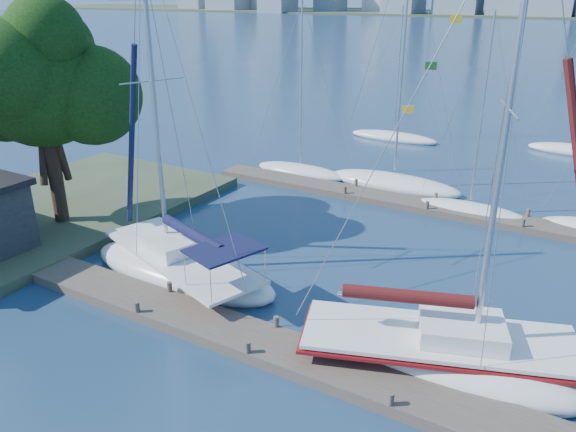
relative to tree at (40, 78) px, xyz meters
The scene contains 11 objects.
ground 16.99m from the tree, 13.73° to the right, with size 700.00×700.00×0.00m, color navy.
near_dock 16.90m from the tree, 13.73° to the right, with size 26.00×2.00×0.40m, color #4B4237.
far_dock 22.13m from the tree, 36.65° to the left, with size 30.00×1.80×0.36m, color #4B4237.
shore 7.88m from the tree, 165.78° to the right, with size 12.00×22.00×0.50m, color #38472D.
tree is the anchor object (origin of this frame).
sailboat_navy 11.08m from the tree, ahead, with size 9.95×5.95×14.79m.
sailboat_maroon 21.26m from the tree, ahead, with size 10.00×6.12×15.33m.
bg_boat_0 17.45m from the tree, 67.57° to the left, with size 6.85×4.44×11.44m.
bg_boat_1 20.96m from the tree, 50.63° to the left, with size 8.95×4.06×15.34m.
bg_boat_2 23.18m from the tree, 36.12° to the left, with size 6.39×3.29×10.98m.
bg_boat_6 29.01m from the tree, 73.30° to the left, with size 7.57×2.38×10.82m.
Camera 1 is at (9.07, -13.66, 11.56)m, focal length 35.00 mm.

